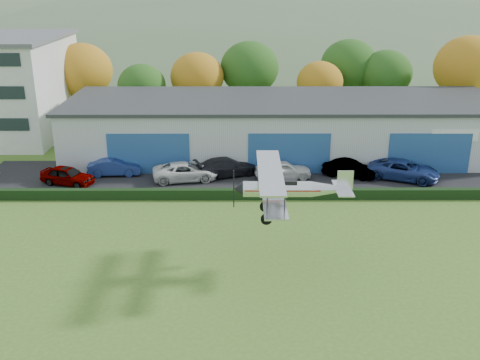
{
  "coord_description": "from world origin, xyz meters",
  "views": [
    {
      "loc": [
        0.62,
        -23.5,
        16.1
      ],
      "look_at": [
        0.76,
        9.98,
        3.82
      ],
      "focal_mm": 41.75,
      "sensor_mm": 36.0,
      "label": 1
    }
  ],
  "objects_px": {
    "car_3": "(226,167)",
    "hangar": "(284,126)",
    "car_1": "(115,167)",
    "biplane": "(287,188)",
    "car_2": "(186,171)",
    "car_6": "(404,170)",
    "car_5": "(349,169)",
    "car_0": "(67,175)",
    "car_4": "(283,170)"
  },
  "relations": [
    {
      "from": "car_2",
      "to": "car_5",
      "type": "height_order",
      "value": "car_2"
    },
    {
      "from": "car_4",
      "to": "car_3",
      "type": "bearing_deg",
      "value": 68.69
    },
    {
      "from": "biplane",
      "to": "car_4",
      "type": "bearing_deg",
      "value": 86.63
    },
    {
      "from": "car_5",
      "to": "car_6",
      "type": "height_order",
      "value": "car_6"
    },
    {
      "from": "hangar",
      "to": "car_6",
      "type": "distance_m",
      "value": 12.25
    },
    {
      "from": "car_1",
      "to": "hangar",
      "type": "bearing_deg",
      "value": -71.03
    },
    {
      "from": "car_1",
      "to": "car_5",
      "type": "xyz_separation_m",
      "value": [
        19.96,
        -0.53,
        -0.0
      ]
    },
    {
      "from": "car_1",
      "to": "car_2",
      "type": "distance_m",
      "value": 6.31
    },
    {
      "from": "car_6",
      "to": "biplane",
      "type": "xyz_separation_m",
      "value": [
        -11.08,
        -14.51,
        3.98
      ]
    },
    {
      "from": "car_4",
      "to": "car_6",
      "type": "relative_size",
      "value": 0.79
    },
    {
      "from": "car_1",
      "to": "car_5",
      "type": "bearing_deg",
      "value": -95.78
    },
    {
      "from": "car_3",
      "to": "biplane",
      "type": "bearing_deg",
      "value": 171.76
    },
    {
      "from": "car_3",
      "to": "car_6",
      "type": "height_order",
      "value": "car_6"
    },
    {
      "from": "car_3",
      "to": "biplane",
      "type": "relative_size",
      "value": 0.71
    },
    {
      "from": "car_0",
      "to": "car_3",
      "type": "height_order",
      "value": "car_3"
    },
    {
      "from": "car_0",
      "to": "biplane",
      "type": "relative_size",
      "value": 0.58
    },
    {
      "from": "car_6",
      "to": "car_3",
      "type": "bearing_deg",
      "value": 109.82
    },
    {
      "from": "car_5",
      "to": "biplane",
      "type": "height_order",
      "value": "biplane"
    },
    {
      "from": "car_3",
      "to": "car_5",
      "type": "height_order",
      "value": "car_3"
    },
    {
      "from": "car_1",
      "to": "car_3",
      "type": "bearing_deg",
      "value": -95.42
    },
    {
      "from": "hangar",
      "to": "car_6",
      "type": "height_order",
      "value": "hangar"
    },
    {
      "from": "biplane",
      "to": "car_2",
      "type": "bearing_deg",
      "value": 117.07
    },
    {
      "from": "car_3",
      "to": "car_5",
      "type": "relative_size",
      "value": 1.23
    },
    {
      "from": "car_1",
      "to": "car_3",
      "type": "height_order",
      "value": "car_3"
    },
    {
      "from": "car_1",
      "to": "car_4",
      "type": "xyz_separation_m",
      "value": [
        14.34,
        -1.03,
        0.06
      ]
    },
    {
      "from": "car_2",
      "to": "biplane",
      "type": "xyz_separation_m",
      "value": [
        7.16,
        -14.35,
        4.04
      ]
    },
    {
      "from": "car_0",
      "to": "car_3",
      "type": "xyz_separation_m",
      "value": [
        12.95,
        2.05,
        0.03
      ]
    },
    {
      "from": "car_3",
      "to": "car_6",
      "type": "relative_size",
      "value": 0.93
    },
    {
      "from": "car_0",
      "to": "car_4",
      "type": "height_order",
      "value": "car_4"
    },
    {
      "from": "hangar",
      "to": "car_6",
      "type": "bearing_deg",
      "value": -38.34
    },
    {
      "from": "car_4",
      "to": "car_5",
      "type": "relative_size",
      "value": 1.05
    },
    {
      "from": "car_3",
      "to": "hangar",
      "type": "bearing_deg",
      "value": -60.99
    },
    {
      "from": "car_0",
      "to": "car_2",
      "type": "bearing_deg",
      "value": -65.17
    },
    {
      "from": "car_0",
      "to": "car_5",
      "type": "distance_m",
      "value": 23.41
    },
    {
      "from": "car_1",
      "to": "car_2",
      "type": "xyz_separation_m",
      "value": [
        6.18,
        -1.28,
        0.02
      ]
    },
    {
      "from": "car_0",
      "to": "car_1",
      "type": "distance_m",
      "value": 4.06
    },
    {
      "from": "car_4",
      "to": "hangar",
      "type": "bearing_deg",
      "value": -15.77
    },
    {
      "from": "car_6",
      "to": "biplane",
      "type": "relative_size",
      "value": 0.76
    },
    {
      "from": "car_4",
      "to": "car_6",
      "type": "bearing_deg",
      "value": -101.84
    },
    {
      "from": "car_0",
      "to": "car_5",
      "type": "bearing_deg",
      "value": -66.76
    },
    {
      "from": "car_0",
      "to": "car_3",
      "type": "relative_size",
      "value": 0.82
    },
    {
      "from": "car_1",
      "to": "car_2",
      "type": "height_order",
      "value": "car_2"
    },
    {
      "from": "hangar",
      "to": "biplane",
      "type": "xyz_separation_m",
      "value": [
        -1.58,
        -22.02,
        2.19
      ]
    },
    {
      "from": "hangar",
      "to": "car_5",
      "type": "relative_size",
      "value": 9.16
    },
    {
      "from": "car_1",
      "to": "biplane",
      "type": "distance_m",
      "value": 20.94
    },
    {
      "from": "hangar",
      "to": "car_2",
      "type": "xyz_separation_m",
      "value": [
        -8.73,
        -7.67,
        -1.85
      ]
    },
    {
      "from": "car_3",
      "to": "car_6",
      "type": "bearing_deg",
      "value": -115.52
    },
    {
      "from": "hangar",
      "to": "car_5",
      "type": "height_order",
      "value": "hangar"
    },
    {
      "from": "car_4",
      "to": "car_0",
      "type": "bearing_deg",
      "value": 82.57
    },
    {
      "from": "car_4",
      "to": "car_6",
      "type": "distance_m",
      "value": 10.08
    }
  ]
}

